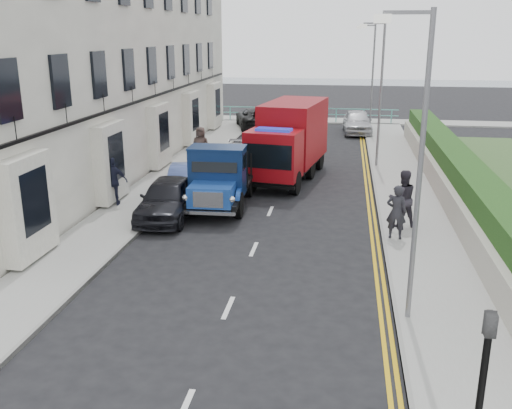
% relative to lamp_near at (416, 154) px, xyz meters
% --- Properties ---
extents(ground, '(120.00, 120.00, 0.00)m').
position_rel_lamp_near_xyz_m(ground, '(-4.18, 2.00, -4.00)').
color(ground, black).
rests_on(ground, ground).
extents(pavement_west, '(2.40, 38.00, 0.12)m').
position_rel_lamp_near_xyz_m(pavement_west, '(-9.38, 11.00, -3.94)').
color(pavement_west, gray).
rests_on(pavement_west, ground).
extents(pavement_east, '(2.60, 38.00, 0.12)m').
position_rel_lamp_near_xyz_m(pavement_east, '(1.12, 11.00, -3.94)').
color(pavement_east, gray).
rests_on(pavement_east, ground).
extents(promenade, '(30.00, 2.50, 0.12)m').
position_rel_lamp_near_xyz_m(promenade, '(-4.18, 31.00, -3.94)').
color(promenade, gray).
rests_on(promenade, ground).
extents(sea_plane, '(120.00, 120.00, 0.00)m').
position_rel_lamp_near_xyz_m(sea_plane, '(-4.18, 62.00, -4.00)').
color(sea_plane, slate).
rests_on(sea_plane, ground).
extents(terrace_west, '(6.31, 30.20, 14.25)m').
position_rel_lamp_near_xyz_m(terrace_west, '(-13.65, 15.00, 3.17)').
color(terrace_west, white).
rests_on(terrace_west, ground).
extents(garden_east, '(1.45, 28.00, 1.75)m').
position_rel_lamp_near_xyz_m(garden_east, '(3.03, 11.00, -3.10)').
color(garden_east, '#B2AD9E').
rests_on(garden_east, ground).
extents(seafront_railing, '(13.00, 0.08, 1.11)m').
position_rel_lamp_near_xyz_m(seafront_railing, '(-4.18, 30.20, -3.42)').
color(seafront_railing, '#59B2A5').
rests_on(seafront_railing, ground).
extents(lamp_near, '(1.23, 0.18, 7.00)m').
position_rel_lamp_near_xyz_m(lamp_near, '(0.00, 0.00, 0.00)').
color(lamp_near, slate).
rests_on(lamp_near, ground).
extents(lamp_mid, '(1.23, 0.18, 7.00)m').
position_rel_lamp_near_xyz_m(lamp_mid, '(0.00, 16.00, 0.00)').
color(lamp_mid, slate).
rests_on(lamp_mid, ground).
extents(lamp_far, '(1.23, 0.18, 7.00)m').
position_rel_lamp_near_xyz_m(lamp_far, '(0.00, 26.00, 0.00)').
color(lamp_far, slate).
rests_on(lamp_far, ground).
extents(traffic_signal, '(0.16, 0.20, 3.10)m').
position_rel_lamp_near_xyz_m(traffic_signal, '(0.42, -5.50, -1.92)').
color(traffic_signal, black).
rests_on(traffic_signal, ground).
extents(bedford_lorry, '(2.22, 5.24, 2.44)m').
position_rel_lamp_near_xyz_m(bedford_lorry, '(-6.13, 7.87, -2.87)').
color(bedford_lorry, black).
rests_on(bedford_lorry, ground).
extents(red_lorry, '(3.23, 6.85, 3.45)m').
position_rel_lamp_near_xyz_m(red_lorry, '(-3.98, 13.20, -2.16)').
color(red_lorry, black).
rests_on(red_lorry, ground).
extents(parked_car_front, '(1.95, 4.38, 1.47)m').
position_rel_lamp_near_xyz_m(parked_car_front, '(-7.78, 6.69, -3.26)').
color(parked_car_front, black).
rests_on(parked_car_front, ground).
extents(parked_car_mid, '(1.93, 4.18, 1.33)m').
position_rel_lamp_near_xyz_m(parked_car_mid, '(-7.78, 9.31, -3.33)').
color(parked_car_mid, '#5D76C9').
rests_on(parked_car_mid, ground).
extents(parked_car_rear, '(2.07, 4.46, 1.26)m').
position_rel_lamp_near_xyz_m(parked_car_rear, '(-6.78, 14.00, -3.37)').
color(parked_car_rear, '#A7A6AB').
rests_on(parked_car_rear, ground).
extents(seafront_car_left, '(3.79, 5.72, 1.46)m').
position_rel_lamp_near_xyz_m(seafront_car_left, '(-7.68, 26.89, -3.27)').
color(seafront_car_left, black).
rests_on(seafront_car_left, ground).
extents(seafront_car_right, '(2.03, 4.57, 1.53)m').
position_rel_lamp_near_xyz_m(seafront_car_right, '(-0.71, 26.08, -3.23)').
color(seafront_car_right, silver).
rests_on(seafront_car_right, ground).
extents(pedestrian_east_near, '(0.72, 0.54, 1.77)m').
position_rel_lamp_near_xyz_m(pedestrian_east_near, '(0.22, 5.38, -2.99)').
color(pedestrian_east_near, '#232328').
rests_on(pedestrian_east_near, pavement_east).
extents(pedestrian_east_far, '(1.13, 0.98, 1.98)m').
position_rel_lamp_near_xyz_m(pedestrian_east_far, '(0.51, 6.63, -2.89)').
color(pedestrian_east_far, '#2E2A34').
rests_on(pedestrian_east_far, pavement_east).
extents(pedestrian_west_near, '(1.16, 0.67, 1.87)m').
position_rel_lamp_near_xyz_m(pedestrian_west_near, '(-10.18, 7.51, -2.94)').
color(pedestrian_west_near, '#1B1E31').
rests_on(pedestrian_west_near, pavement_west).
extents(pedestrian_west_far, '(0.96, 0.66, 1.90)m').
position_rel_lamp_near_xyz_m(pedestrian_west_far, '(-8.58, 14.80, -2.93)').
color(pedestrian_west_far, '#473933').
rests_on(pedestrian_west_far, pavement_west).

